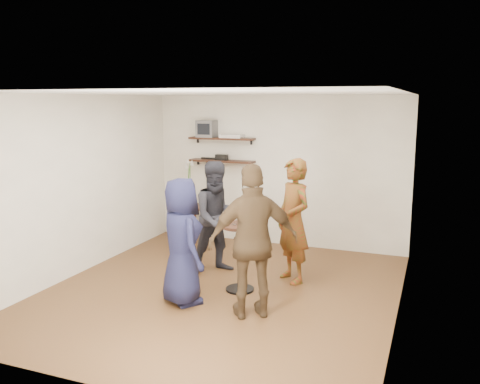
% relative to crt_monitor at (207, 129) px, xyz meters
% --- Properties ---
extents(room, '(4.58, 5.08, 2.68)m').
position_rel_crt_monitor_xyz_m(room, '(1.28, -2.38, -0.72)').
color(room, '#422915').
rests_on(room, ground).
extents(shelf_upper, '(1.20, 0.25, 0.04)m').
position_rel_crt_monitor_xyz_m(shelf_upper, '(0.28, 0.00, -0.17)').
color(shelf_upper, black).
rests_on(shelf_upper, room).
extents(shelf_lower, '(1.20, 0.25, 0.04)m').
position_rel_crt_monitor_xyz_m(shelf_lower, '(0.28, 0.00, -0.57)').
color(shelf_lower, black).
rests_on(shelf_lower, room).
extents(crt_monitor, '(0.32, 0.30, 0.30)m').
position_rel_crt_monitor_xyz_m(crt_monitor, '(0.00, 0.00, 0.00)').
color(crt_monitor, '#59595B').
rests_on(crt_monitor, shelf_upper).
extents(dvd_deck, '(0.40, 0.24, 0.06)m').
position_rel_crt_monitor_xyz_m(dvd_deck, '(0.48, 0.00, -0.12)').
color(dvd_deck, silver).
rests_on(dvd_deck, shelf_upper).
extents(radio, '(0.22, 0.10, 0.10)m').
position_rel_crt_monitor_xyz_m(radio, '(0.28, 0.00, -0.50)').
color(radio, black).
rests_on(radio, shelf_lower).
extents(power_strip, '(0.30, 0.05, 0.03)m').
position_rel_crt_monitor_xyz_m(power_strip, '(0.01, 0.05, -0.54)').
color(power_strip, black).
rests_on(power_strip, shelf_lower).
extents(side_table, '(0.60, 0.60, 0.64)m').
position_rel_crt_monitor_xyz_m(side_table, '(-0.28, -0.19, -1.49)').
color(side_table, black).
rests_on(side_table, room).
extents(vase_lilies, '(0.19, 0.19, 0.90)m').
position_rel_crt_monitor_xyz_m(vase_lilies, '(-0.28, -0.19, -1.10)').
color(vase_lilies, white).
rests_on(vase_lilies, side_table).
extents(drinks_table, '(0.50, 0.50, 0.91)m').
position_rel_crt_monitor_xyz_m(drinks_table, '(1.50, -2.24, -1.43)').
color(drinks_table, black).
rests_on(drinks_table, room).
extents(wine_glass_fl, '(0.07, 0.07, 0.20)m').
position_rel_crt_monitor_xyz_m(wine_glass_fl, '(1.43, -2.28, -0.97)').
color(wine_glass_fl, silver).
rests_on(wine_glass_fl, drinks_table).
extents(wine_glass_fr, '(0.07, 0.07, 0.20)m').
position_rel_crt_monitor_xyz_m(wine_glass_fr, '(1.58, -2.27, -0.97)').
color(wine_glass_fr, silver).
rests_on(wine_glass_fr, drinks_table).
extents(wine_glass_bl, '(0.07, 0.07, 0.20)m').
position_rel_crt_monitor_xyz_m(wine_glass_bl, '(1.49, -2.16, -0.97)').
color(wine_glass_bl, silver).
rests_on(wine_glass_bl, drinks_table).
extents(wine_glass_br, '(0.07, 0.07, 0.20)m').
position_rel_crt_monitor_xyz_m(wine_glass_br, '(1.54, -2.23, -0.97)').
color(wine_glass_br, silver).
rests_on(wine_glass_br, drinks_table).
extents(person_plaid, '(0.75, 0.73, 1.74)m').
position_rel_crt_monitor_xyz_m(person_plaid, '(2.05, -1.62, -1.15)').
color(person_plaid, '#A61912').
rests_on(person_plaid, room).
extents(person_dark, '(1.01, 1.01, 1.65)m').
position_rel_crt_monitor_xyz_m(person_dark, '(0.92, -1.64, -1.19)').
color(person_dark, black).
rests_on(person_dark, room).
extents(person_navy, '(0.92, 0.88, 1.59)m').
position_rel_crt_monitor_xyz_m(person_navy, '(0.97, -2.88, -1.22)').
color(person_navy, '#161732').
rests_on(person_navy, room).
extents(person_brown, '(1.13, 0.94, 1.81)m').
position_rel_crt_monitor_xyz_m(person_brown, '(1.94, -2.94, -1.11)').
color(person_brown, '#422F1C').
rests_on(person_brown, room).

